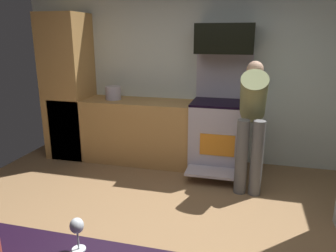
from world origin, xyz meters
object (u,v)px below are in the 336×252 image
(wine_glass_extra, at_px, (77,228))
(person_cook, at_px, (252,116))
(microwave, at_px, (225,39))
(oven_range, at_px, (220,133))
(stock_pot, at_px, (113,93))

(wine_glass_extra, bearing_deg, person_cook, 74.73)
(microwave, relative_size, person_cook, 0.49)
(oven_range, height_order, stock_pot, oven_range)
(person_cook, bearing_deg, oven_range, 127.76)
(oven_range, relative_size, wine_glass_extra, 10.12)
(stock_pot, bearing_deg, microwave, 2.96)
(person_cook, xyz_separation_m, stock_pot, (-1.95, 0.53, 0.10))
(microwave, height_order, wine_glass_extra, microwave)
(person_cook, bearing_deg, stock_pot, 164.83)
(oven_range, bearing_deg, person_cook, -52.24)
(microwave, bearing_deg, person_cook, -56.65)
(oven_range, relative_size, stock_pot, 6.99)
(microwave, distance_m, person_cook, 1.12)
(oven_range, distance_m, stock_pot, 1.62)
(oven_range, relative_size, microwave, 2.12)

